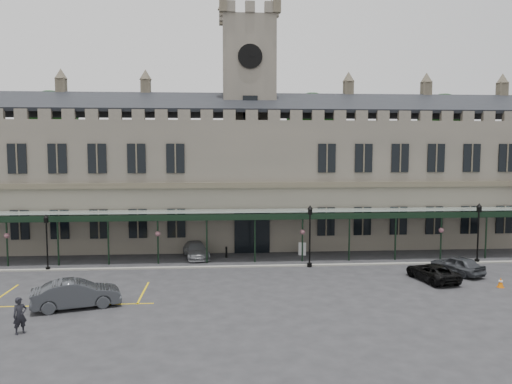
{
  "coord_description": "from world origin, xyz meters",
  "views": [
    {
      "loc": [
        -2.92,
        -33.7,
        9.57
      ],
      "look_at": [
        0.0,
        6.0,
        6.0
      ],
      "focal_mm": 35.0,
      "sensor_mm": 36.0,
      "label": 1
    }
  ],
  "objects": [
    {
      "name": "lamp_post_mid",
      "position": [
        4.25,
        5.2,
        2.96
      ],
      "size": [
        0.47,
        0.47,
        4.99
      ],
      "color": "black",
      "rests_on": "ground"
    },
    {
      "name": "car_right_a",
      "position": [
        14.97,
        2.12,
        0.71
      ],
      "size": [
        3.32,
        4.48,
        1.42
      ],
      "primitive_type": "imported",
      "rotation": [
        0.0,
        0.0,
        3.59
      ],
      "color": "#36393D",
      "rests_on": "ground"
    },
    {
      "name": "car_left_b",
      "position": [
        -11.5,
        -3.88,
        0.84
      ],
      "size": [
        5.4,
        3.22,
        1.68
      ],
      "primitive_type": "imported",
      "rotation": [
        0.0,
        0.0,
        1.87
      ],
      "color": "#36393D",
      "rests_on": "ground"
    },
    {
      "name": "ground",
      "position": [
        0.0,
        0.0,
        0.0
      ],
      "size": [
        140.0,
        140.0,
        0.0
      ],
      "primitive_type": "plane",
      "color": "#272729"
    },
    {
      "name": "clock_tower",
      "position": [
        0.0,
        16.0,
        13.11
      ],
      "size": [
        5.6,
        5.6,
        24.8
      ],
      "color": "#5E594E",
      "rests_on": "ground"
    },
    {
      "name": "sign_board",
      "position": [
        4.38,
        9.52,
        0.56
      ],
      "size": [
        0.65,
        0.27,
        1.16
      ],
      "rotation": [
        0.0,
        0.0,
        -0.34
      ],
      "color": "black",
      "rests_on": "ground"
    },
    {
      "name": "tree_behind_mid",
      "position": [
        8.0,
        25.0,
        12.81
      ],
      "size": [
        6.0,
        6.0,
        16.0
      ],
      "color": "#332314",
      "rests_on": "ground"
    },
    {
      "name": "station_building",
      "position": [
        0.0,
        15.91,
        6.47
      ],
      "size": [
        60.0,
        10.36,
        17.3
      ],
      "color": "#5E594E",
      "rests_on": "ground"
    },
    {
      "name": "bollard_right",
      "position": [
        4.55,
        9.72,
        0.42
      ],
      "size": [
        0.15,
        0.15,
        0.85
      ],
      "primitive_type": "cylinder",
      "color": "black",
      "rests_on": "ground"
    },
    {
      "name": "traffic_cone",
      "position": [
        16.25,
        -1.59,
        0.34
      ],
      "size": [
        0.43,
        0.43,
        0.69
      ],
      "rotation": [
        0.0,
        0.0,
        -0.02
      ],
      "color": "#DD6307",
      "rests_on": "ground"
    },
    {
      "name": "bollard_left",
      "position": [
        -2.36,
        9.03,
        0.49
      ],
      "size": [
        0.17,
        0.17,
        0.98
      ],
      "primitive_type": "cylinder",
      "color": "black",
      "rests_on": "ground"
    },
    {
      "name": "lamp_post_right",
      "position": [
        18.4,
        5.57,
        2.96
      ],
      "size": [
        0.47,
        0.47,
        5.0
      ],
      "color": "black",
      "rests_on": "ground"
    },
    {
      "name": "canopy",
      "position": [
        0.0,
        7.46,
        2.4
      ],
      "size": [
        50.0,
        4.1,
        4.3
      ],
      "color": "#8C9E93",
      "rests_on": "ground"
    },
    {
      "name": "kerb",
      "position": [
        0.0,
        5.5,
        0.06
      ],
      "size": [
        60.0,
        0.4,
        0.12
      ],
      "primitive_type": "cube",
      "color": "gray",
      "rests_on": "ground"
    },
    {
      "name": "person_a",
      "position": [
        -13.2,
        -7.95,
        0.96
      ],
      "size": [
        0.83,
        0.8,
        1.92
      ],
      "primitive_type": "imported",
      "rotation": [
        0.0,
        0.0,
        0.69
      ],
      "color": "black",
      "rests_on": "ground"
    },
    {
      "name": "car_taxi",
      "position": [
        -5.0,
        9.3,
        0.68
      ],
      "size": [
        2.76,
        4.94,
        1.35
      ],
      "primitive_type": "imported",
      "rotation": [
        0.0,
        0.0,
        0.19
      ],
      "color": "gray",
      "rests_on": "ground"
    },
    {
      "name": "car_van",
      "position": [
        12.3,
        0.46,
        0.63
      ],
      "size": [
        2.88,
        4.81,
        1.25
      ],
      "primitive_type": "imported",
      "rotation": [
        0.0,
        0.0,
        3.33
      ],
      "color": "black",
      "rests_on": "ground"
    },
    {
      "name": "tree_behind_right",
      "position": [
        24.0,
        25.0,
        12.81
      ],
      "size": [
        6.0,
        6.0,
        16.0
      ],
      "color": "#332314",
      "rests_on": "ground"
    },
    {
      "name": "lamp_post_left",
      "position": [
        -16.3,
        5.5,
        2.63
      ],
      "size": [
        0.42,
        0.42,
        4.43
      ],
      "color": "black",
      "rests_on": "ground"
    },
    {
      "name": "tree_behind_left",
      "position": [
        -22.0,
        25.0,
        12.81
      ],
      "size": [
        6.0,
        6.0,
        16.0
      ],
      "color": "#332314",
      "rests_on": "ground"
    },
    {
      "name": "parking_markings",
      "position": [
        -14.0,
        -1.5,
        0.0
      ],
      "size": [
        16.0,
        6.0,
        0.01
      ],
      "primitive_type": null,
      "color": "gold",
      "rests_on": "ground"
    }
  ]
}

